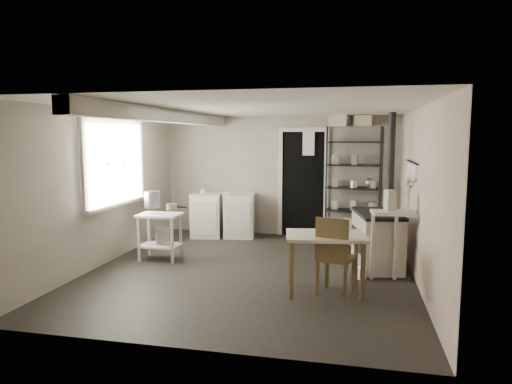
% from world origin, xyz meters
% --- Properties ---
extents(floor, '(5.00, 5.00, 0.00)m').
position_xyz_m(floor, '(0.00, 0.00, 0.00)').
color(floor, black).
rests_on(floor, ground).
extents(ceiling, '(5.00, 5.00, 0.00)m').
position_xyz_m(ceiling, '(0.00, 0.00, 2.30)').
color(ceiling, silver).
rests_on(ceiling, wall_back).
extents(wall_back, '(4.50, 0.02, 2.30)m').
position_xyz_m(wall_back, '(0.00, 2.50, 1.15)').
color(wall_back, '#A09788').
rests_on(wall_back, ground).
extents(wall_front, '(4.50, 0.02, 2.30)m').
position_xyz_m(wall_front, '(0.00, -2.50, 1.15)').
color(wall_front, '#A09788').
rests_on(wall_front, ground).
extents(wall_left, '(0.02, 5.00, 2.30)m').
position_xyz_m(wall_left, '(-2.25, 0.00, 1.15)').
color(wall_left, '#A09788').
rests_on(wall_left, ground).
extents(wall_right, '(0.02, 5.00, 2.30)m').
position_xyz_m(wall_right, '(2.25, 0.00, 1.15)').
color(wall_right, '#A09788').
rests_on(wall_right, ground).
extents(window, '(0.12, 1.76, 1.28)m').
position_xyz_m(window, '(-2.22, 0.20, 1.50)').
color(window, silver).
rests_on(window, wall_left).
extents(doorway, '(0.96, 0.10, 2.08)m').
position_xyz_m(doorway, '(0.45, 2.47, 1.00)').
color(doorway, silver).
rests_on(doorway, ground).
extents(ceiling_beam, '(0.18, 5.00, 0.18)m').
position_xyz_m(ceiling_beam, '(-1.20, 0.00, 2.20)').
color(ceiling_beam, silver).
rests_on(ceiling_beam, ceiling).
extents(wallpaper_panel, '(0.01, 5.00, 2.30)m').
position_xyz_m(wallpaper_panel, '(2.24, 0.00, 1.15)').
color(wallpaper_panel, beige).
rests_on(wallpaper_panel, wall_right).
extents(utensil_rail, '(0.06, 1.20, 0.44)m').
position_xyz_m(utensil_rail, '(2.19, 0.60, 1.55)').
color(utensil_rail, silver).
rests_on(utensil_rail, wall_right).
extents(prep_table, '(0.64, 0.46, 0.72)m').
position_xyz_m(prep_table, '(-1.52, 0.26, 0.40)').
color(prep_table, silver).
rests_on(prep_table, ground).
extents(stockpot, '(0.24, 0.24, 0.26)m').
position_xyz_m(stockpot, '(-1.65, 0.30, 0.94)').
color(stockpot, silver).
rests_on(stockpot, prep_table).
extents(saucepan, '(0.22, 0.22, 0.10)m').
position_xyz_m(saucepan, '(-1.29, 0.22, 0.85)').
color(saucepan, silver).
rests_on(saucepan, prep_table).
extents(bucket, '(0.26, 0.26, 0.25)m').
position_xyz_m(bucket, '(-1.50, 0.30, 0.39)').
color(bucket, silver).
rests_on(bucket, prep_table).
extents(base_cabinets, '(1.32, 0.72, 0.83)m').
position_xyz_m(base_cabinets, '(-1.02, 2.04, 0.46)').
color(base_cabinets, beige).
rests_on(base_cabinets, ground).
extents(mixing_bowl, '(0.31, 0.31, 0.07)m').
position_xyz_m(mixing_bowl, '(-0.94, 1.96, 0.95)').
color(mixing_bowl, white).
rests_on(mixing_bowl, base_cabinets).
extents(counter_cup, '(0.15, 0.15, 0.09)m').
position_xyz_m(counter_cup, '(-1.36, 1.93, 0.97)').
color(counter_cup, white).
rests_on(counter_cup, base_cabinets).
extents(shelf_rack, '(1.04, 0.52, 2.09)m').
position_xyz_m(shelf_rack, '(1.41, 2.31, 0.95)').
color(shelf_rack, black).
rests_on(shelf_rack, ground).
extents(shelf_jar, '(0.12, 0.12, 0.21)m').
position_xyz_m(shelf_jar, '(1.05, 2.32, 1.38)').
color(shelf_jar, white).
rests_on(shelf_jar, shelf_rack).
extents(storage_box_a, '(0.41, 0.38, 0.23)m').
position_xyz_m(storage_box_a, '(1.13, 2.32, 2.01)').
color(storage_box_a, beige).
rests_on(storage_box_a, shelf_rack).
extents(storage_box_b, '(0.33, 0.31, 0.20)m').
position_xyz_m(storage_box_b, '(1.55, 2.30, 1.99)').
color(storage_box_b, beige).
rests_on(storage_box_b, shelf_rack).
extents(stove, '(0.76, 1.13, 0.82)m').
position_xyz_m(stove, '(1.76, 0.55, 0.44)').
color(stove, beige).
rests_on(stove, ground).
extents(stovepipe, '(0.12, 0.12, 1.50)m').
position_xyz_m(stovepipe, '(1.95, 1.01, 1.59)').
color(stovepipe, black).
rests_on(stovepipe, stove).
extents(side_ledge, '(0.65, 0.41, 0.93)m').
position_xyz_m(side_ledge, '(1.95, -0.01, 0.43)').
color(side_ledge, silver).
rests_on(side_ledge, ground).
extents(oats_box, '(0.15, 0.20, 0.27)m').
position_xyz_m(oats_box, '(1.88, 0.03, 1.01)').
color(oats_box, beige).
rests_on(oats_box, side_ledge).
extents(work_table, '(1.05, 0.81, 0.73)m').
position_xyz_m(work_table, '(1.09, -0.70, 0.38)').
color(work_table, beige).
rests_on(work_table, ground).
extents(table_cup, '(0.11, 0.11, 0.10)m').
position_xyz_m(table_cup, '(1.33, -0.86, 0.81)').
color(table_cup, white).
rests_on(table_cup, work_table).
extents(chair, '(0.50, 0.51, 0.97)m').
position_xyz_m(chair, '(1.22, -0.73, 0.48)').
color(chair, '#503F22').
rests_on(chair, ground).
extents(flour_sack, '(0.47, 0.42, 0.50)m').
position_xyz_m(flour_sack, '(1.30, 1.74, 0.24)').
color(flour_sack, white).
rests_on(flour_sack, ground).
extents(floor_crock, '(0.17, 0.17, 0.16)m').
position_xyz_m(floor_crock, '(1.54, -0.08, 0.07)').
color(floor_crock, white).
rests_on(floor_crock, ground).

